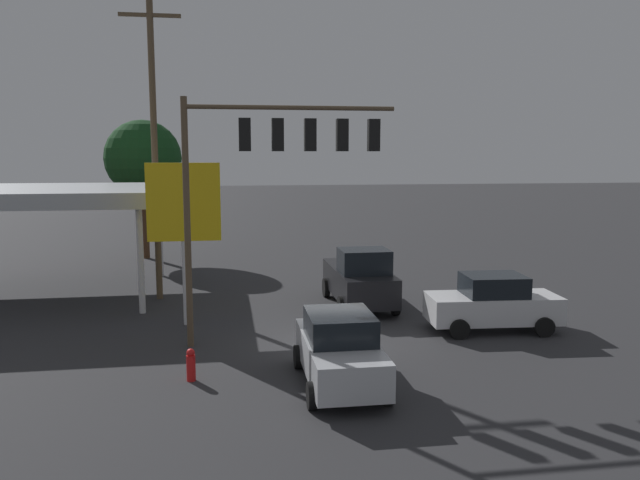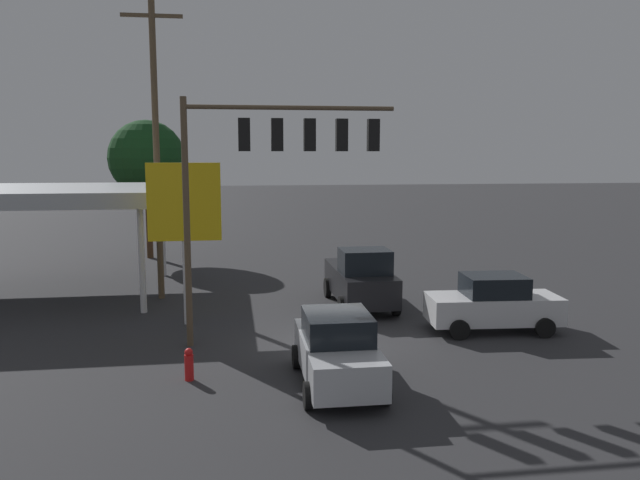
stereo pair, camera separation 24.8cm
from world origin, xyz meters
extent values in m
plane|color=#2D2D30|center=(0.00, 0.00, 0.00)|extent=(200.00, 200.00, 0.00)
cylinder|color=brown|center=(4.32, -0.61, 3.84)|extent=(0.20, 0.20, 7.68)
cylinder|color=brown|center=(1.10, -0.61, 7.38)|extent=(6.45, 0.14, 0.14)
cube|color=black|center=(2.53, -0.61, 6.56)|extent=(0.36, 0.28, 1.00)
sphere|color=#FF4141|center=(2.53, -0.79, 6.86)|extent=(0.22, 0.22, 0.22)
sphere|color=#392305|center=(2.53, -0.79, 6.56)|extent=(0.22, 0.22, 0.22)
sphere|color=black|center=(2.53, -0.79, 6.26)|extent=(0.22, 0.22, 0.22)
cube|color=black|center=(1.53, -0.61, 6.56)|extent=(0.36, 0.28, 1.00)
sphere|color=#FF4141|center=(1.53, -0.79, 6.86)|extent=(0.22, 0.22, 0.22)
sphere|color=#392305|center=(1.53, -0.79, 6.56)|extent=(0.22, 0.22, 0.22)
sphere|color=black|center=(1.53, -0.79, 6.26)|extent=(0.22, 0.22, 0.22)
cube|color=black|center=(0.52, -0.61, 6.56)|extent=(0.36, 0.28, 1.00)
sphere|color=#FF4141|center=(0.52, -0.79, 6.86)|extent=(0.22, 0.22, 0.22)
sphere|color=#392305|center=(0.52, -0.79, 6.56)|extent=(0.22, 0.22, 0.22)
sphere|color=black|center=(0.52, -0.79, 6.26)|extent=(0.22, 0.22, 0.22)
cube|color=black|center=(-0.49, -0.61, 6.56)|extent=(0.36, 0.28, 1.00)
sphere|color=#FF4141|center=(-0.49, -0.79, 6.86)|extent=(0.22, 0.22, 0.22)
sphere|color=#392305|center=(-0.49, -0.79, 6.56)|extent=(0.22, 0.22, 0.22)
sphere|color=black|center=(-0.49, -0.79, 6.26)|extent=(0.22, 0.22, 0.22)
cube|color=black|center=(-1.49, -0.61, 6.56)|extent=(0.36, 0.28, 1.00)
sphere|color=#FF4141|center=(-1.49, -0.79, 6.86)|extent=(0.22, 0.22, 0.22)
sphere|color=#392305|center=(-1.49, -0.79, 6.56)|extent=(0.22, 0.22, 0.22)
sphere|color=black|center=(-1.49, -0.79, 6.26)|extent=(0.22, 0.22, 0.22)
cylinder|color=brown|center=(5.93, -7.42, 5.99)|extent=(0.26, 0.26, 11.97)
cube|color=brown|center=(5.93, -7.42, 11.37)|extent=(2.40, 0.14, 0.14)
cube|color=#B2B7BC|center=(11.03, -8.73, 4.29)|extent=(10.59, 8.54, 0.60)
cube|color=red|center=(11.03, -13.02, 4.29)|extent=(10.59, 0.06, 0.36)
cylinder|color=silver|center=(6.33, -12.40, 1.99)|extent=(0.24, 0.24, 3.99)
cylinder|color=silver|center=(6.33, -5.07, 1.99)|extent=(0.24, 0.24, 3.99)
cylinder|color=silver|center=(4.57, -3.21, 2.84)|extent=(0.24, 0.24, 5.68)
cube|color=yellow|center=(4.57, -3.21, 4.33)|extent=(2.51, 0.24, 2.69)
cube|color=black|center=(4.57, -3.34, 4.33)|extent=(1.76, 0.04, 0.94)
cube|color=silver|center=(0.31, 3.36, 0.78)|extent=(1.82, 4.41, 0.90)
cube|color=black|center=(0.31, 3.36, 1.58)|extent=(1.67, 2.01, 0.70)
cylinder|color=black|center=(-0.60, 4.80, 0.33)|extent=(0.22, 0.66, 0.66)
cylinder|color=black|center=(1.24, 4.79, 0.33)|extent=(0.22, 0.66, 0.66)
cylinder|color=black|center=(-0.62, 1.94, 0.33)|extent=(0.22, 0.66, 0.66)
cylinder|color=black|center=(1.22, 1.93, 0.33)|extent=(0.22, 0.66, 0.66)
cube|color=black|center=(-2.01, -4.97, 0.95)|extent=(2.04, 5.21, 1.10)
cube|color=black|center=(-2.01, -4.07, 1.95)|extent=(1.85, 1.61, 0.90)
cylinder|color=black|center=(-3.04, -3.28, 0.40)|extent=(0.23, 0.80, 0.80)
cylinder|color=black|center=(-1.00, -3.27, 0.40)|extent=(0.23, 0.80, 0.80)
cylinder|color=black|center=(-3.02, -6.66, 0.40)|extent=(0.23, 0.80, 0.80)
cylinder|color=black|center=(-0.98, -6.65, 0.40)|extent=(0.23, 0.80, 0.80)
cube|color=silver|center=(-5.78, -0.86, 0.78)|extent=(4.51, 2.08, 0.90)
cube|color=black|center=(-5.78, -0.86, 1.58)|extent=(2.10, 1.78, 0.70)
cylinder|color=black|center=(-4.29, -0.03, 0.33)|extent=(0.67, 0.26, 0.66)
cylinder|color=black|center=(-4.41, -1.87, 0.33)|extent=(0.67, 0.26, 0.66)
cylinder|color=black|center=(-7.15, 0.15, 0.33)|extent=(0.67, 0.26, 0.66)
cylinder|color=black|center=(-7.27, -1.68, 0.33)|extent=(0.67, 0.26, 0.66)
cylinder|color=#4C331E|center=(7.68, -17.92, 2.11)|extent=(0.36, 0.36, 4.23)
sphere|color=#143D19|center=(7.68, -17.92, 5.74)|extent=(4.30, 4.30, 4.30)
cylinder|color=red|center=(4.15, 2.46, 0.35)|extent=(0.24, 0.24, 0.70)
sphere|color=red|center=(4.15, 2.46, 0.77)|extent=(0.22, 0.22, 0.22)
camera|label=1|loc=(3.19, 18.70, 5.99)|focal=35.00mm
camera|label=2|loc=(2.95, 18.74, 5.99)|focal=35.00mm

